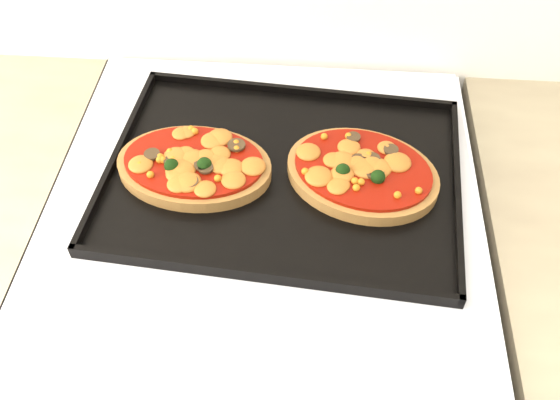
# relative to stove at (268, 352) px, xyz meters

# --- Properties ---
(stove) EXTENTS (0.60, 0.60, 0.91)m
(stove) POSITION_rel_stove_xyz_m (0.00, 0.00, 0.00)
(stove) COLOR white
(stove) RESTS_ON floor
(baking_tray) EXTENTS (0.51, 0.39, 0.02)m
(baking_tray) POSITION_rel_stove_xyz_m (0.02, 0.04, 0.47)
(baking_tray) COLOR black
(baking_tray) RESTS_ON stove
(pizza_left) EXTENTS (0.23, 0.17, 0.03)m
(pizza_left) POSITION_rel_stove_xyz_m (-0.10, 0.03, 0.48)
(pizza_left) COLOR #A76F39
(pizza_left) RESTS_ON baking_tray
(pizza_right) EXTENTS (0.25, 0.22, 0.03)m
(pizza_right) POSITION_rel_stove_xyz_m (0.13, 0.03, 0.48)
(pizza_right) COLOR #A76F39
(pizza_right) RESTS_ON baking_tray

